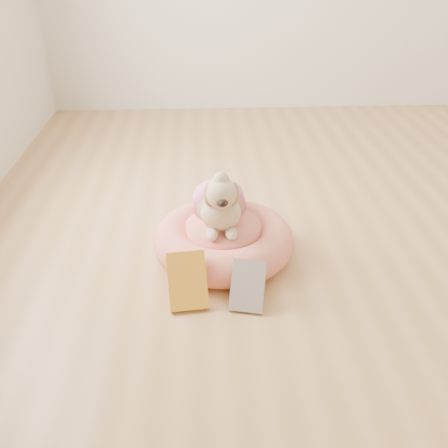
{
  "coord_description": "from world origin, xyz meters",
  "views": [
    {
      "loc": [
        -0.82,
        -1.87,
        1.26
      ],
      "look_at": [
        -0.72,
        -0.03,
        0.19
      ],
      "focal_mm": 40.0,
      "sensor_mm": 36.0,
      "label": 1
    }
  ],
  "objects_px": {
    "book_yellow": "(187,281)",
    "dog": "(220,192)",
    "book_white": "(248,286)",
    "pet_bed": "(223,240)"
  },
  "relations": [
    {
      "from": "pet_bed",
      "to": "book_white",
      "type": "distance_m",
      "value": 0.36
    },
    {
      "from": "book_white",
      "to": "book_yellow",
      "type": "bearing_deg",
      "value": -173.36
    },
    {
      "from": "book_white",
      "to": "dog",
      "type": "bearing_deg",
      "value": 117.01
    },
    {
      "from": "dog",
      "to": "book_white",
      "type": "bearing_deg",
      "value": -77.07
    },
    {
      "from": "book_yellow",
      "to": "dog",
      "type": "bearing_deg",
      "value": 60.95
    },
    {
      "from": "pet_bed",
      "to": "book_yellow",
      "type": "height_order",
      "value": "book_yellow"
    },
    {
      "from": "book_yellow",
      "to": "book_white",
      "type": "relative_size",
      "value": 1.13
    },
    {
      "from": "dog",
      "to": "pet_bed",
      "type": "bearing_deg",
      "value": -47.92
    },
    {
      "from": "book_yellow",
      "to": "book_white",
      "type": "bearing_deg",
      "value": -13.17
    },
    {
      "from": "dog",
      "to": "book_white",
      "type": "xyz_separation_m",
      "value": [
        0.09,
        -0.37,
        -0.22
      ]
    }
  ]
}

